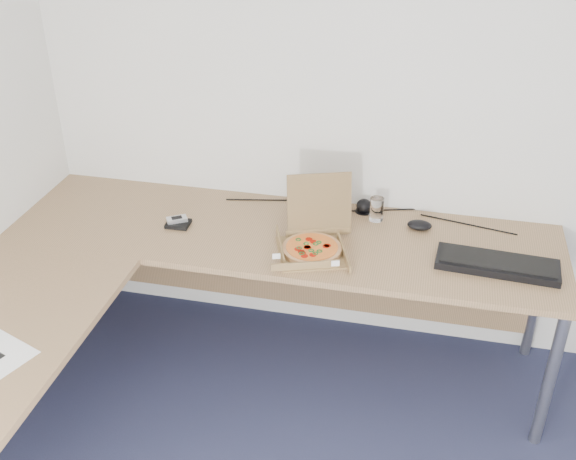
% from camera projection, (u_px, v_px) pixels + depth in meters
% --- Properties ---
extents(room_shell, '(3.50, 3.50, 2.50)m').
position_uv_depth(room_shell, '(356.00, 365.00, 1.58)').
color(room_shell, silver).
rests_on(room_shell, ground).
extents(desk, '(2.50, 2.20, 0.73)m').
position_uv_depth(desk, '(184.00, 281.00, 2.84)').
color(desk, '#99744D').
rests_on(desk, ground).
extents(pizza_box, '(0.29, 0.34, 0.29)m').
position_uv_depth(pizza_box, '(313.00, 244.00, 2.97)').
color(pizza_box, olive).
rests_on(pizza_box, desk).
extents(drinking_glass, '(0.06, 0.06, 0.11)m').
position_uv_depth(drinking_glass, '(377.00, 209.00, 3.19)').
color(drinking_glass, white).
rests_on(drinking_glass, desk).
extents(keyboard, '(0.51, 0.21, 0.03)m').
position_uv_depth(keyboard, '(497.00, 264.00, 2.86)').
color(keyboard, black).
rests_on(keyboard, desk).
extents(mouse, '(0.13, 0.11, 0.04)m').
position_uv_depth(mouse, '(420.00, 225.00, 3.14)').
color(mouse, black).
rests_on(mouse, desk).
extents(wallet, '(0.11, 0.09, 0.02)m').
position_uv_depth(wallet, '(178.00, 224.00, 3.17)').
color(wallet, black).
rests_on(wallet, desk).
extents(phone, '(0.10, 0.09, 0.02)m').
position_uv_depth(phone, '(177.00, 219.00, 3.17)').
color(phone, '#B2B5BA').
rests_on(phone, wallet).
extents(dome_speaker, '(0.08, 0.08, 0.07)m').
position_uv_depth(dome_speaker, '(364.00, 205.00, 3.27)').
color(dome_speaker, black).
rests_on(dome_speaker, desk).
extents(cable_bundle, '(0.67, 0.14, 0.01)m').
position_uv_depth(cable_bundle, '(361.00, 211.00, 3.29)').
color(cable_bundle, black).
rests_on(cable_bundle, desk).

